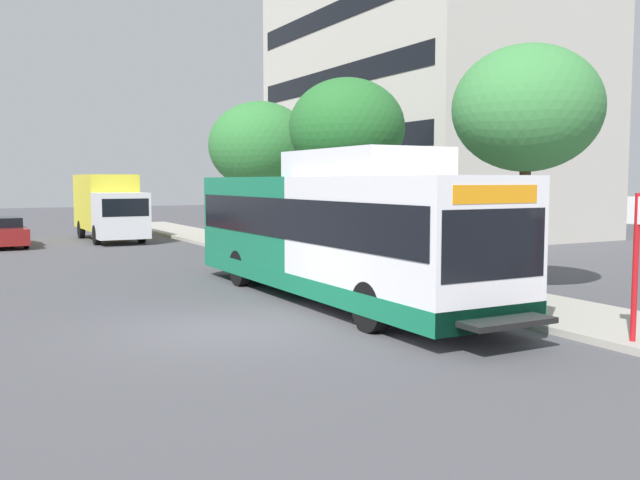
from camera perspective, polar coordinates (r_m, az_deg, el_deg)
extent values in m
plane|color=#4C4C51|center=(21.48, -15.75, -3.16)|extent=(120.00, 120.00, 0.00)
cube|color=#A8A399|center=(22.26, 3.32, -2.52)|extent=(3.00, 56.00, 0.14)
cube|color=white|center=(14.58, 6.51, -0.09)|extent=(2.54, 5.80, 2.73)
cube|color=#14724C|center=(19.60, -3.24, 1.21)|extent=(2.54, 5.80, 2.73)
cube|color=#14724C|center=(17.15, 0.91, -3.16)|extent=(2.57, 11.60, 0.44)
cube|color=black|center=(17.01, 0.92, 1.88)|extent=(2.58, 11.25, 0.96)
cube|color=black|center=(12.34, 14.13, -0.35)|extent=(2.34, 0.10, 1.24)
cube|color=orange|center=(12.28, 14.25, 3.69)|extent=(1.91, 0.08, 0.32)
cube|color=white|center=(15.74, 3.53, 6.36)|extent=(2.16, 4.06, 0.60)
cube|color=black|center=(12.24, 15.25, -6.57)|extent=(1.78, 0.60, 0.10)
cylinder|color=black|center=(13.54, 4.21, -5.52)|extent=(0.30, 1.00, 1.00)
cylinder|color=black|center=(14.86, 11.59, -4.67)|extent=(0.30, 1.00, 1.00)
cylinder|color=black|center=(19.53, -6.59, -2.32)|extent=(0.30, 1.00, 1.00)
cylinder|color=black|center=(20.47, -0.71, -1.96)|extent=(0.30, 1.00, 1.00)
cylinder|color=red|center=(13.22, 24.60, -2.10)|extent=(0.10, 0.10, 2.60)
cube|color=white|center=(13.13, 24.71, 2.24)|extent=(0.04, 0.36, 0.48)
cylinder|color=#4C3823|center=(18.13, 16.48, 0.92)|extent=(0.28, 0.28, 3.22)
ellipsoid|color=#3D8442|center=(18.18, 16.72, 10.37)|extent=(3.70, 3.70, 3.14)
cylinder|color=#4C3823|center=(24.50, 2.21, 2.01)|extent=(0.28, 0.28, 3.13)
ellipsoid|color=#286B2D|center=(24.54, 2.23, 9.25)|extent=(4.08, 4.08, 3.47)
cylinder|color=#4C3823|center=(30.90, -4.93, 2.15)|extent=(0.28, 0.28, 2.65)
ellipsoid|color=#337A38|center=(30.90, -4.97, 7.78)|extent=(4.56, 4.56, 3.88)
cube|color=maroon|center=(33.83, -24.70, 0.40)|extent=(1.80, 4.50, 0.70)
cube|color=black|center=(33.90, -24.74, 1.26)|extent=(1.48, 2.34, 0.56)
cylinder|color=black|center=(32.57, -23.13, -0.11)|extent=(0.20, 0.64, 0.64)
cylinder|color=black|center=(35.25, -23.54, 0.23)|extent=(0.20, 0.64, 0.64)
cube|color=silver|center=(33.10, -16.12, 1.96)|extent=(2.30, 2.00, 2.10)
cube|color=yellow|center=(36.50, -17.31, 3.05)|extent=(2.30, 5.00, 2.70)
cube|color=black|center=(32.13, -15.76, 2.60)|extent=(2.07, 0.08, 0.80)
cylinder|color=black|center=(33.38, -17.97, 0.40)|extent=(0.26, 0.92, 0.92)
cylinder|color=black|center=(33.81, -14.54, 0.54)|extent=(0.26, 0.92, 0.92)
cylinder|color=black|center=(37.45, -19.12, 0.84)|extent=(0.26, 0.92, 0.92)
cylinder|color=black|center=(37.84, -16.04, 0.96)|extent=(0.26, 0.92, 0.92)
cube|color=black|center=(40.01, 8.34, 3.03)|extent=(11.49, 17.02, 1.10)
cube|color=black|center=(40.04, 8.40, 7.81)|extent=(11.49, 17.02, 1.10)
cube|color=black|center=(40.35, 8.46, 12.54)|extent=(11.49, 17.02, 1.10)
cube|color=black|center=(40.92, 8.52, 17.18)|extent=(11.49, 17.02, 1.10)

